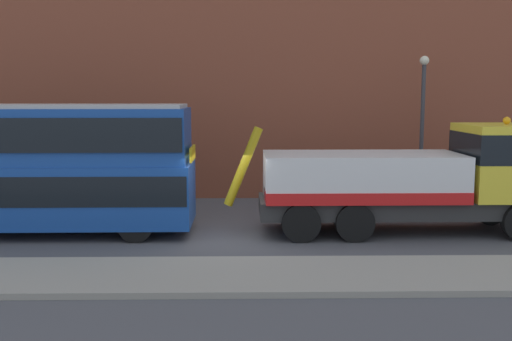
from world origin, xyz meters
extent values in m
plane|color=#4C4C51|center=(0.00, 0.00, 0.00)|extent=(120.00, 120.00, 0.00)
cube|color=gray|center=(0.00, -4.20, 0.07)|extent=(60.00, 2.80, 0.15)
cube|color=brown|center=(0.00, 7.23, 8.00)|extent=(60.00, 1.20, 16.00)
cube|color=#2D2D2D|center=(5.55, 0.37, 0.85)|extent=(9.01, 2.26, 0.55)
cube|color=yellow|center=(8.75, 0.38, 2.28)|extent=(2.61, 2.61, 2.30)
cube|color=black|center=(8.75, 0.38, 2.73)|extent=(2.64, 2.64, 0.90)
cube|color=silver|center=(4.25, 0.36, 1.83)|extent=(6.11, 2.64, 1.40)
cube|color=red|center=(4.25, 0.36, 1.31)|extent=(6.12, 2.69, 0.36)
cylinder|color=#B79914|center=(0.54, 0.34, 2.13)|extent=(1.24, 0.29, 2.52)
sphere|color=orange|center=(8.75, 0.38, 3.55)|extent=(0.24, 0.24, 0.24)
cylinder|color=black|center=(8.85, 1.50, 0.58)|extent=(1.16, 0.35, 1.16)
cylinder|color=black|center=(3.85, 1.47, 0.58)|extent=(1.16, 0.35, 1.16)
cylinder|color=black|center=(3.86, -0.75, 0.58)|extent=(1.16, 0.35, 1.16)
cylinder|color=black|center=(2.25, 1.46, 0.58)|extent=(1.16, 0.35, 1.16)
cylinder|color=black|center=(2.26, -0.76, 0.58)|extent=(1.16, 0.35, 1.16)
cube|color=#19479E|center=(-6.55, 0.37, 1.29)|extent=(11.01, 2.56, 1.90)
cube|color=#19479E|center=(-6.55, 0.37, 3.09)|extent=(10.79, 2.46, 1.70)
cube|color=black|center=(-6.55, 0.37, 1.54)|extent=(10.90, 2.61, 0.90)
cube|color=black|center=(-6.55, 0.37, 3.19)|extent=(10.68, 2.61, 1.00)
cube|color=#B2B2B2|center=(-6.55, 0.37, 4.00)|extent=(10.57, 2.36, 0.12)
cube|color=yellow|center=(-1.03, 0.40, 2.54)|extent=(0.07, 1.50, 0.44)
cylinder|color=black|center=(-2.66, 1.47, 0.52)|extent=(1.04, 0.31, 1.04)
cylinder|color=black|center=(-2.65, -0.69, 0.52)|extent=(1.04, 0.31, 1.04)
cylinder|color=#38383D|center=(7.52, 5.03, 2.75)|extent=(0.16, 0.16, 5.50)
sphere|color=#EAE5C6|center=(7.52, 5.03, 5.65)|extent=(0.36, 0.36, 0.36)
camera|label=1|loc=(0.62, -17.62, 4.36)|focal=40.85mm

